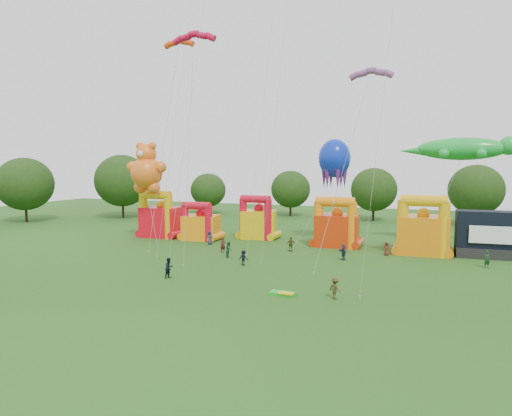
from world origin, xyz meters
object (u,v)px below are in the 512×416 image
(bouncy_castle_2, at_px, (258,222))
(gecko_kite, at_px, (447,191))
(teddy_bear_kite, at_px, (150,199))
(spectator_0, at_px, (210,238))
(stage_trailer, at_px, (495,235))
(spectator_4, at_px, (291,244))
(octopus_kite, at_px, (320,199))
(bouncy_castle_0, at_px, (161,219))

(bouncy_castle_2, relative_size, gecko_kite, 0.44)
(teddy_bear_kite, xyz_separation_m, gecko_kite, (36.09, 7.91, 1.39))
(gecko_kite, bearing_deg, spectator_0, -166.91)
(stage_trailer, xyz_separation_m, teddy_bear_kite, (-41.12, -5.22, 3.20))
(spectator_4, bearing_deg, spectator_0, -32.08)
(teddy_bear_kite, xyz_separation_m, octopus_kite, (21.24, 5.92, 0.26))
(bouncy_castle_0, height_order, spectator_4, bouncy_castle_0)
(bouncy_castle_2, bearing_deg, spectator_0, -121.93)
(bouncy_castle_2, relative_size, spectator_4, 3.50)
(teddy_bear_kite, relative_size, spectator_0, 7.53)
(stage_trailer, distance_m, teddy_bear_kite, 41.57)
(teddy_bear_kite, bearing_deg, stage_trailer, 7.23)
(stage_trailer, bearing_deg, octopus_kite, 177.97)
(bouncy_castle_2, xyz_separation_m, gecko_kite, (23.97, -0.12, 4.77))
(bouncy_castle_0, bearing_deg, octopus_kite, 3.48)
(bouncy_castle_0, bearing_deg, gecko_kite, 5.13)
(octopus_kite, bearing_deg, stage_trailer, -2.03)
(bouncy_castle_2, relative_size, teddy_bear_kite, 0.46)
(teddy_bear_kite, height_order, spectator_0, teddy_bear_kite)
(teddy_bear_kite, distance_m, spectator_4, 19.66)
(gecko_kite, xyz_separation_m, octopus_kite, (-14.84, -1.99, -1.13))
(bouncy_castle_2, height_order, stage_trailer, bouncy_castle_2)
(stage_trailer, xyz_separation_m, gecko_kite, (-5.03, 2.69, 4.59))
(bouncy_castle_0, bearing_deg, bouncy_castle_2, 14.49)
(stage_trailer, bearing_deg, bouncy_castle_2, 174.46)
(bouncy_castle_0, xyz_separation_m, teddy_bear_kite, (1.35, -4.55, 3.19))
(spectator_4, bearing_deg, stage_trailer, 164.55)
(stage_trailer, distance_m, spectator_0, 33.42)
(gecko_kite, xyz_separation_m, spectator_4, (-17.03, -7.42, -6.23))
(stage_trailer, distance_m, octopus_kite, 20.18)
(teddy_bear_kite, height_order, octopus_kite, octopus_kite)
(octopus_kite, bearing_deg, bouncy_castle_0, -176.52)
(bouncy_castle_2, bearing_deg, stage_trailer, -5.54)
(bouncy_castle_0, xyz_separation_m, gecko_kite, (37.44, 3.36, 4.58))
(stage_trailer, bearing_deg, teddy_bear_kite, -172.77)
(spectator_0, distance_m, spectator_4, 11.13)
(spectator_0, bearing_deg, bouncy_castle_0, 170.08)
(teddy_bear_kite, height_order, spectator_4, teddy_bear_kite)
(bouncy_castle_0, xyz_separation_m, bouncy_castle_2, (13.46, 3.48, -0.18))
(spectator_4, bearing_deg, bouncy_castle_2, -74.93)
(stage_trailer, relative_size, spectator_4, 4.71)
(bouncy_castle_0, relative_size, gecko_kite, 0.48)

